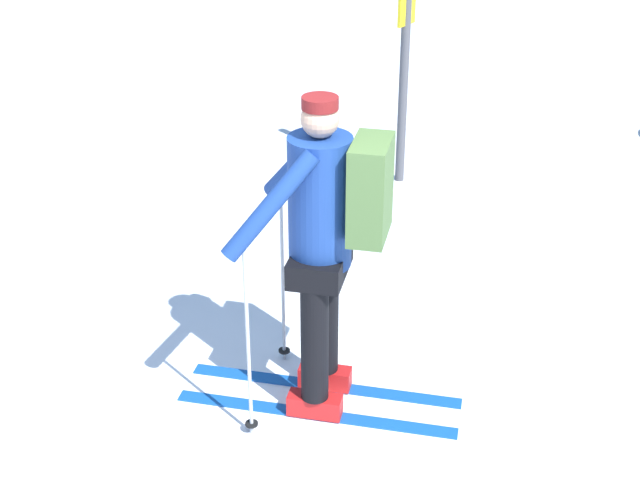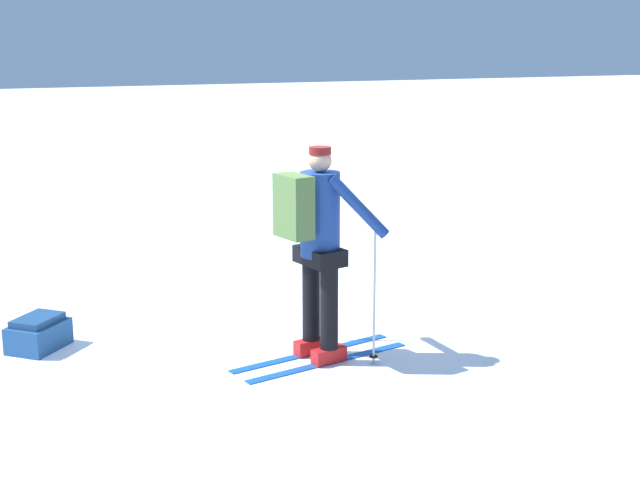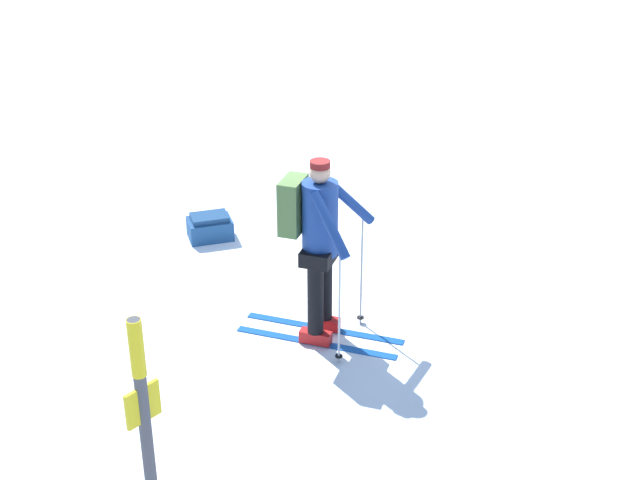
{
  "view_description": "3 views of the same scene",
  "coord_description": "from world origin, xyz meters",
  "views": [
    {
      "loc": [
        1.32,
        -2.92,
        3.16
      ],
      "look_at": [
        -0.38,
        0.78,
        1.03
      ],
      "focal_mm": 50.0,
      "sensor_mm": 36.0,
      "label": 1
    },
    {
      "loc": [
        2.35,
        7.38,
        2.69
      ],
      "look_at": [
        -0.38,
        0.78,
        1.03
      ],
      "focal_mm": 50.0,
      "sensor_mm": 36.0,
      "label": 2
    },
    {
      "loc": [
        -4.07,
        6.98,
        4.66
      ],
      "look_at": [
        -0.38,
        0.78,
        1.03
      ],
      "focal_mm": 50.0,
      "sensor_mm": 36.0,
      "label": 3
    }
  ],
  "objects": [
    {
      "name": "trail_marker",
      "position": [
        -1.04,
        3.91,
        1.22
      ],
      "size": [
        0.09,
        0.24,
        2.07
      ],
      "color": "#4C4C51",
      "rests_on": "ground_plane"
    },
    {
      "name": "dropped_backpack",
      "position": [
        1.8,
        -0.37,
        0.14
      ],
      "size": [
        0.6,
        0.61,
        0.29
      ],
      "color": "navy",
      "rests_on": "ground_plane"
    },
    {
      "name": "skier",
      "position": [
        -0.35,
        0.79,
        1.05
      ],
      "size": [
        1.62,
        0.88,
        1.8
      ],
      "color": "#144C9E",
      "rests_on": "ground_plane"
    },
    {
      "name": "ground_plane",
      "position": [
        0.0,
        0.0,
        0.0
      ],
      "size": [
        80.0,
        80.0,
        0.0
      ],
      "primitive_type": "plane",
      "color": "white"
    }
  ]
}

